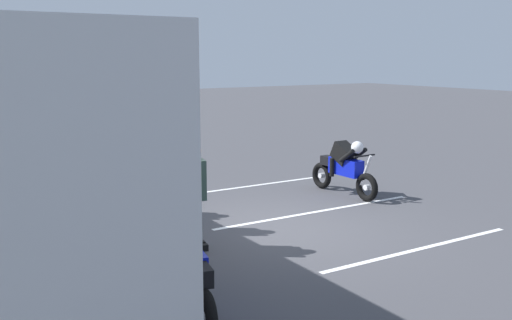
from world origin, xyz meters
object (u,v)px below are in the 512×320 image
object	(u,v)px
spectator_centre	(127,162)
parked_motorcycle_silver	(189,277)
stunt_motorcycle	(344,167)
spectator_left	(158,170)
spectator_far_left	(195,188)

from	to	relation	value
spectator_centre	parked_motorcycle_silver	distance (m)	4.67
parked_motorcycle_silver	stunt_motorcycle	xyz separation A→B (m)	(3.59, -5.46, 0.13)
spectator_left	spectator_centre	bearing A→B (deg)	4.48
stunt_motorcycle	spectator_left	bearing A→B (deg)	93.78
spectator_centre	spectator_far_left	bearing A→B (deg)	-176.17
spectator_centre	stunt_motorcycle	world-z (taller)	spectator_centre
stunt_motorcycle	spectator_far_left	bearing A→B (deg)	109.42
spectator_far_left	stunt_motorcycle	distance (m)	4.64
spectator_far_left	stunt_motorcycle	size ratio (longest dim) A/B	0.82
spectator_far_left	spectator_left	world-z (taller)	spectator_left
spectator_far_left	stunt_motorcycle	xyz separation A→B (m)	(1.54, -4.36, -0.38)
spectator_far_left	stunt_motorcycle	world-z (taller)	spectator_far_left
parked_motorcycle_silver	stunt_motorcycle	bearing A→B (deg)	-56.69
spectator_far_left	spectator_centre	xyz separation A→B (m)	(2.49, 0.17, 0.02)
spectator_far_left	parked_motorcycle_silver	bearing A→B (deg)	151.77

